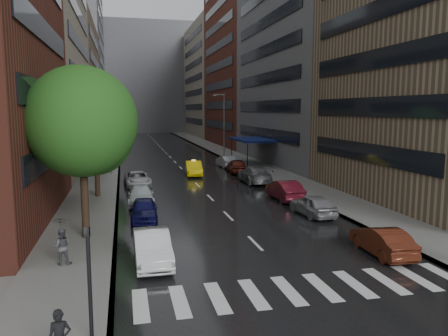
% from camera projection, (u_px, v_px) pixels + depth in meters
% --- Properties ---
extents(ground, '(220.00, 220.00, 0.00)m').
position_uv_depth(ground, '(282.00, 271.00, 18.82)').
color(ground, gray).
rests_on(ground, ground).
extents(road, '(14.00, 140.00, 0.01)m').
position_uv_depth(road, '(167.00, 154.00, 67.10)').
color(road, black).
rests_on(road, ground).
extents(sidewalk_left, '(4.00, 140.00, 0.15)m').
position_uv_depth(sidewalk_left, '(107.00, 155.00, 65.08)').
color(sidewalk_left, gray).
rests_on(sidewalk_left, ground).
extents(sidewalk_right, '(4.00, 140.00, 0.15)m').
position_uv_depth(sidewalk_right, '(224.00, 152.00, 69.09)').
color(sidewalk_right, gray).
rests_on(sidewalk_right, ground).
extents(crosswalk, '(13.15, 2.80, 0.01)m').
position_uv_depth(crosswalk, '(305.00, 289.00, 16.93)').
color(crosswalk, silver).
rests_on(crosswalk, ground).
extents(buildings_left, '(8.00, 108.00, 38.00)m').
position_uv_depth(buildings_left, '(67.00, 52.00, 70.09)').
color(buildings_left, maroon).
rests_on(buildings_left, ground).
extents(buildings_right, '(8.05, 109.10, 36.00)m').
position_uv_depth(buildings_right, '(250.00, 61.00, 74.88)').
color(buildings_right, '#937A5B').
rests_on(buildings_right, ground).
extents(building_far, '(40.00, 14.00, 32.00)m').
position_uv_depth(building_far, '(144.00, 78.00, 130.60)').
color(building_far, slate).
rests_on(building_far, ground).
extents(tree_near, '(5.75, 5.75, 9.17)m').
position_uv_depth(tree_near, '(81.00, 122.00, 22.46)').
color(tree_near, '#382619').
rests_on(tree_near, ground).
extents(tree_mid, '(5.83, 5.83, 9.29)m').
position_uv_depth(tree_mid, '(95.00, 116.00, 33.38)').
color(tree_mid, '#382619').
rests_on(tree_mid, ground).
extents(tree_far, '(4.60, 4.60, 7.33)m').
position_uv_depth(tree_far, '(103.00, 127.00, 46.33)').
color(tree_far, '#382619').
rests_on(tree_far, ground).
extents(taxi, '(1.98, 4.70, 1.51)m').
position_uv_depth(taxi, '(194.00, 168.00, 45.69)').
color(taxi, yellow).
rests_on(taxi, ground).
extents(parked_cars_left, '(2.49, 25.06, 1.48)m').
position_uv_depth(parked_cars_left, '(142.00, 199.00, 30.42)').
color(parked_cars_left, silver).
rests_on(parked_cars_left, ground).
extents(parked_cars_right, '(2.28, 36.80, 1.59)m').
position_uv_depth(parked_cars_right, '(264.00, 180.00, 38.32)').
color(parked_cars_right, '#4E1D0F').
rests_on(parked_cars_right, ground).
extents(ped_black_umbrella, '(0.96, 0.98, 2.09)m').
position_uv_depth(ped_black_umbrella, '(61.00, 237.00, 19.01)').
color(ped_black_umbrella, '#48484D').
rests_on(ped_black_umbrella, sidewalk_left).
extents(traffic_light, '(0.18, 0.15, 3.45)m').
position_uv_depth(traffic_light, '(89.00, 273.00, 12.62)').
color(traffic_light, black).
rests_on(traffic_light, sidewalk_left).
extents(street_lamp_left, '(1.74, 0.22, 9.00)m').
position_uv_depth(street_lamp_left, '(111.00, 129.00, 45.41)').
color(street_lamp_left, gray).
rests_on(street_lamp_left, sidewalk_left).
extents(street_lamp_right, '(1.74, 0.22, 9.00)m').
position_uv_depth(street_lamp_right, '(224.00, 123.00, 63.33)').
color(street_lamp_right, gray).
rests_on(street_lamp_right, sidewalk_right).
extents(awning, '(4.00, 8.00, 3.12)m').
position_uv_depth(awning, '(251.00, 140.00, 54.19)').
color(awning, navy).
rests_on(awning, sidewalk_right).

